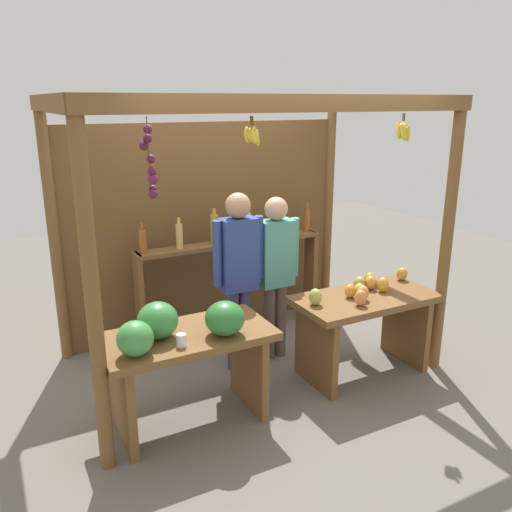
{
  "coord_description": "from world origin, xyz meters",
  "views": [
    {
      "loc": [
        -2.0,
        -4.0,
        2.38
      ],
      "look_at": [
        0.0,
        -0.18,
        1.09
      ],
      "focal_mm": 36.66,
      "sensor_mm": 36.0,
      "label": 1
    }
  ],
  "objects": [
    {
      "name": "bottle_shelf_unit",
      "position": [
        0.15,
        0.66,
        0.8
      ],
      "size": [
        2.0,
        0.22,
        1.36
      ],
      "color": "brown",
      "rests_on": "ground"
    },
    {
      "name": "vendor_man",
      "position": [
        -0.11,
        -0.06,
        0.98
      ],
      "size": [
        0.48,
        0.22,
        1.63
      ],
      "rotation": [
        0.0,
        0.0,
        0.05
      ],
      "color": "#3E3A5C",
      "rests_on": "ground"
    },
    {
      "name": "ground_plane",
      "position": [
        0.0,
        0.0,
        0.0
      ],
      "size": [
        12.0,
        12.0,
        0.0
      ],
      "primitive_type": "plane",
      "color": "slate",
      "rests_on": "ground"
    },
    {
      "name": "vendor_woman",
      "position": [
        0.28,
        -0.03,
        0.93
      ],
      "size": [
        0.48,
        0.21,
        1.56
      ],
      "rotation": [
        0.0,
        0.0,
        0.01
      ],
      "color": "brown",
      "rests_on": "ground"
    },
    {
      "name": "fruit_counter_right",
      "position": [
        0.83,
        -0.66,
        0.56
      ],
      "size": [
        1.26,
        0.64,
        0.89
      ],
      "color": "brown",
      "rests_on": "ground"
    },
    {
      "name": "fruit_counter_left",
      "position": [
        -0.87,
        -0.7,
        0.66
      ],
      "size": [
        1.26,
        0.64,
        1.01
      ],
      "color": "brown",
      "rests_on": "ground"
    },
    {
      "name": "market_stall",
      "position": [
        -0.0,
        0.42,
        1.39
      ],
      "size": [
        3.13,
        1.88,
        2.42
      ],
      "color": "brown",
      "rests_on": "ground"
    }
  ]
}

